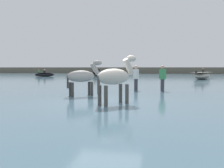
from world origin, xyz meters
TOP-DOWN VIEW (x-y plane):
  - ground_plane at (0.00, 0.00)m, footprint 120.00×120.00m
  - water_surface at (0.00, 10.00)m, footprint 90.00×90.00m
  - horse_lead_pinto at (0.37, -0.13)m, footprint 1.36×1.60m
  - horse_trailing_grey at (-1.44, 1.93)m, footprint 1.49×1.29m
  - boat_far_offshore at (-6.12, 24.76)m, footprint 2.57×3.87m
  - boat_mid_channel at (6.78, 18.99)m, footprint 3.04×4.23m
  - boat_far_inshore at (-13.46, 22.29)m, footprint 2.85×1.30m
  - person_spectator_far at (0.67, 5.03)m, footprint 0.31×0.37m
  - person_wading_close at (2.11, 4.93)m, footprint 0.37×0.37m
  - far_shoreline at (0.00, 41.92)m, footprint 80.00×2.40m

SIDE VIEW (x-z plane):
  - ground_plane at x=0.00m, z-range 0.00..0.00m
  - water_surface at x=0.00m, z-range 0.00..0.26m
  - boat_far_inshore at x=-13.46m, z-range 0.03..1.04m
  - boat_mid_channel at x=6.78m, z-range 0.02..1.24m
  - boat_far_offshore at x=-6.12m, z-range 0.02..1.24m
  - far_shoreline at x=0.00m, z-range 0.00..1.54m
  - person_spectator_far at x=0.67m, z-range 0.05..1.68m
  - person_wading_close at x=2.11m, z-range 0.05..1.68m
  - horse_trailing_grey at x=-1.44m, z-range 0.17..2.00m
  - horse_lead_pinto at x=0.37m, z-range 0.18..2.13m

